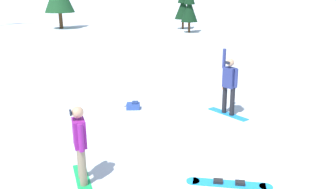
{
  "coord_description": "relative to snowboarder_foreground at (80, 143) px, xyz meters",
  "views": [
    {
      "loc": [
        -1.92,
        -6.78,
        4.02
      ],
      "look_at": [
        -1.33,
        2.95,
        1.0
      ],
      "focal_mm": 38.14,
      "sensor_mm": 36.0,
      "label": 1
    }
  ],
  "objects": [
    {
      "name": "trail_marker_pole",
      "position": [
        4.43,
        6.75,
        -0.14
      ],
      "size": [
        0.06,
        0.06,
        1.51
      ],
      "primitive_type": "cylinder",
      "color": "orange",
      "rests_on": "ground_plane"
    },
    {
      "name": "ground_plane",
      "position": [
        3.32,
        -0.01,
        -0.89
      ],
      "size": [
        800.0,
        800.0,
        0.0
      ],
      "primitive_type": "plane",
      "color": "silver"
    },
    {
      "name": "pine_tree_twin",
      "position": [
        4.86,
        26.96,
        1.36
      ],
      "size": [
        1.56,
        1.56,
        4.14
      ],
      "color": "#472D19",
      "rests_on": "ground_plane"
    },
    {
      "name": "snowboarder_foreground",
      "position": [
        0.0,
        0.0,
        0.0
      ],
      "size": [
        0.71,
        1.55,
        1.7
      ],
      "color": "#19B259",
      "rests_on": "ground_plane"
    },
    {
      "name": "loose_snowboard_near_left",
      "position": [
        3.07,
        -0.29,
        -0.87
      ],
      "size": [
        1.82,
        0.66,
        0.09
      ],
      "color": "#1E8CD8",
      "rests_on": "ground_plane"
    },
    {
      "name": "snowboarder_midground",
      "position": [
        3.98,
        3.88,
        0.11
      ],
      "size": [
        1.12,
        1.38,
        2.1
      ],
      "color": "#1E8CD8",
      "rests_on": "ground_plane"
    },
    {
      "name": "pine_tree_short",
      "position": [
        5.12,
        24.22,
        1.39
      ],
      "size": [
        1.44,
        1.44,
        4.19
      ],
      "color": "#472D19",
      "rests_on": "ground_plane"
    },
    {
      "name": "backpack_blue",
      "position": [
        0.92,
        4.59,
        -0.78
      ],
      "size": [
        0.53,
        0.34,
        0.26
      ],
      "color": "#2D4C9E",
      "rests_on": "ground_plane"
    }
  ]
}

